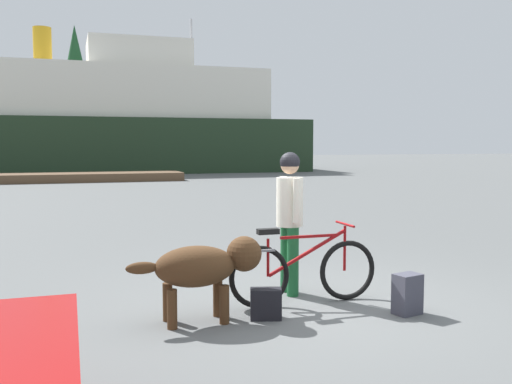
{
  "coord_description": "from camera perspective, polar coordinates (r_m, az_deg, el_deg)",
  "views": [
    {
      "loc": [
        -2.55,
        -5.79,
        1.8
      ],
      "look_at": [
        -0.06,
        1.81,
        1.13
      ],
      "focal_mm": 40.07,
      "sensor_mm": 36.0,
      "label": 1
    }
  ],
  "objects": [
    {
      "name": "backpack",
      "position": [
        6.35,
        14.88,
        -9.82
      ],
      "size": [
        0.32,
        0.26,
        0.43
      ],
      "primitive_type": "cube",
      "rotation": [
        0.0,
        0.0,
        0.24
      ],
      "color": "#3F3F4C",
      "rests_on": "ground_plane"
    },
    {
      "name": "ferry_boat",
      "position": [
        38.25,
        -15.39,
        6.71
      ],
      "size": [
        26.4,
        8.54,
        8.96
      ],
      "color": "#1E331E",
      "rests_on": "ground_plane"
    },
    {
      "name": "pine_tree_far_right",
      "position": [
        53.33,
        -7.78,
        9.06
      ],
      "size": [
        3.73,
        3.73,
        8.82
      ],
      "color": "#4C331E",
      "rests_on": "ground_plane"
    },
    {
      "name": "pine_tree_mid_back",
      "position": [
        56.89,
        -17.57,
        10.92
      ],
      "size": [
        3.94,
        3.94,
        12.82
      ],
      "color": "#4C331E",
      "rests_on": "ground_plane"
    },
    {
      "name": "sailboat_moored",
      "position": [
        37.67,
        -6.36,
        2.85
      ],
      "size": [
        7.11,
        1.99,
        9.8
      ],
      "color": "silver",
      "rests_on": "ground_plane"
    },
    {
      "name": "bicycle",
      "position": [
        6.5,
        4.75,
        -7.85
      ],
      "size": [
        1.77,
        0.44,
        0.9
      ],
      "color": "black",
      "rests_on": "ground_plane"
    },
    {
      "name": "dog",
      "position": [
        5.84,
        -5.14,
        -7.39
      ],
      "size": [
        1.39,
        0.49,
        0.86
      ],
      "color": "#472D19",
      "rests_on": "ground_plane"
    },
    {
      "name": "ground_plane",
      "position": [
        6.58,
        5.53,
        -11.11
      ],
      "size": [
        160.0,
        160.0,
        0.0
      ],
      "primitive_type": "plane",
      "color": "#595B5B"
    },
    {
      "name": "dock_pier",
      "position": [
        28.79,
        -21.01,
        1.32
      ],
      "size": [
        13.56,
        2.46,
        0.4
      ],
      "primitive_type": "cube",
      "color": "brown",
      "rests_on": "ground_plane"
    },
    {
      "name": "person_cyclist",
      "position": [
        6.82,
        3.38,
        -1.72
      ],
      "size": [
        0.32,
        0.53,
        1.71
      ],
      "color": "#19592D",
      "rests_on": "ground_plane"
    },
    {
      "name": "handbag_pannier",
      "position": [
        6.0,
        0.99,
        -11.1
      ],
      "size": [
        0.36,
        0.27,
        0.32
      ],
      "primitive_type": "cube",
      "rotation": [
        0.0,
        0.0,
        -0.29
      ],
      "color": "black",
      "rests_on": "ground_plane"
    },
    {
      "name": "pine_tree_center",
      "position": [
        50.68,
        -10.81,
        9.93
      ],
      "size": [
        4.03,
        4.03,
        9.54
      ],
      "color": "#4C331E",
      "rests_on": "ground_plane"
    }
  ]
}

